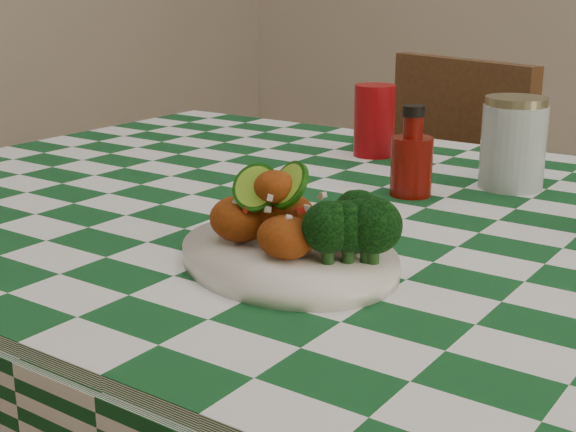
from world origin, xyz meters
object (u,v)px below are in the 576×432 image
Objects in this scene: mason_jar at (513,143)px; plate at (288,256)px; ketchup_bottle at (412,151)px; fried_chicken_pile at (280,210)px; red_tumbler at (374,121)px; wooden_chair_left at (396,261)px.

plate is at bearing -99.74° from mason_jar.
ketchup_bottle is (-0.02, 0.34, 0.06)m from plate.
red_tumbler is (-0.19, 0.55, 0.00)m from fried_chicken_pile.
fried_chicken_pile is 0.98× the size of mason_jar.
plate is 1.02m from wooden_chair_left.
red_tumbler reaches higher than fried_chicken_pile.
mason_jar reaches higher than plate.
fried_chicken_pile is at bearing 180.00° from plate.
red_tumbler reaches higher than wooden_chair_left.
mason_jar reaches higher than red_tumbler.
fried_chicken_pile is 1.02× the size of ketchup_bottle.
ketchup_bottle is 0.76m from wooden_chair_left.
ketchup_bottle is 0.16m from mason_jar.
red_tumbler is 0.55m from wooden_chair_left.
plate is 0.58m from red_tumbler.
fried_chicken_pile is at bearing -50.92° from wooden_chair_left.
red_tumbler is at bearing 108.92° from fried_chicken_pile.
plate is 2.15× the size of ketchup_bottle.
red_tumbler is at bearing -50.35° from wooden_chair_left.
red_tumbler is at bearing 163.59° from mason_jar.
mason_jar is at bearing -27.59° from wooden_chair_left.
wooden_chair_left reaches higher than fried_chicken_pile.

